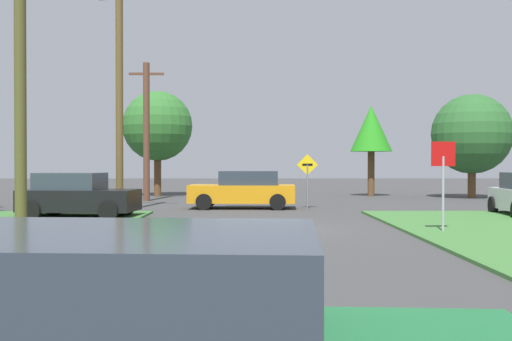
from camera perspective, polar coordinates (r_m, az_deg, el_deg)
name	(u,v)px	position (r m, az deg, el deg)	size (l,w,h in m)	color
ground_plane	(259,229)	(19.02, 0.28, -5.27)	(120.00, 120.00, 0.00)	#3D3D3D
lane_stripe_center	(264,277)	(11.09, 0.77, -9.56)	(0.20, 14.00, 0.01)	yellow
stop_sign	(443,170)	(18.37, 16.47, 0.05)	(0.68, 0.10, 2.57)	#9EA0A8
car_approaching_junction	(244,190)	(27.34, -1.11, -1.75)	(4.61, 2.20, 1.62)	orange
parked_car_near_building	(77,196)	(23.46, -15.76, -2.19)	(4.17, 2.44, 1.62)	black
utility_pole_near	(20,53)	(15.46, -20.44, 9.84)	(1.80, 0.33, 8.60)	#4F4B23
utility_pole_mid	(119,92)	(26.27, -12.18, 6.89)	(1.77, 0.59, 9.39)	brown
utility_pole_far	(146,130)	(33.28, -9.82, 3.60)	(1.80, 0.34, 7.14)	brown
direction_sign	(307,175)	(27.29, 4.64, -0.39)	(0.91, 0.09, 2.34)	slate
oak_tree_left	(371,130)	(38.03, 10.31, 3.63)	(2.45, 2.45, 5.34)	brown
pine_tree_center	(158,126)	(38.06, -8.84, 3.95)	(4.13, 4.13, 6.21)	brown
oak_tree_right	(472,134)	(37.21, 18.84, 3.11)	(4.42, 4.42, 5.78)	brown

